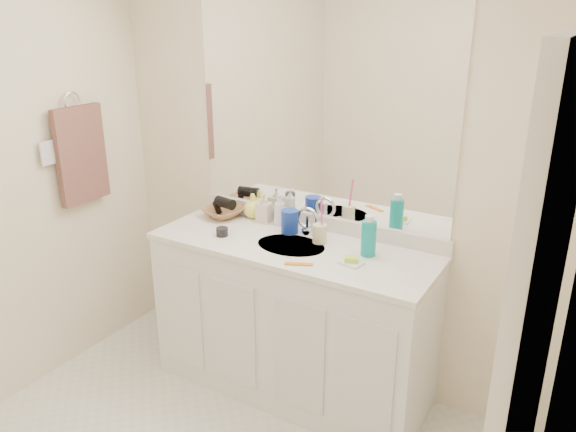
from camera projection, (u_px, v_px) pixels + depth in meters
The scene contains 24 objects.
wall_back at pixel (319, 172), 3.03m from camera, with size 2.60×0.02×2.40m, color #FBE9C4.
wall_right at pixel (543, 371), 1.36m from camera, with size 0.02×2.60×2.40m, color #FBE9C4.
vanity_cabinet at pixel (293, 320), 3.08m from camera, with size 1.50×0.55×0.85m, color white.
countertop at pixel (293, 246), 2.92m from camera, with size 1.52×0.57×0.03m, color white.
backsplash at pixel (316, 221), 3.12m from camera, with size 1.52×0.03×0.08m, color silver.
sink_basin at pixel (291, 247), 2.91m from camera, with size 0.37×0.37×0.02m, color beige.
faucet at pixel (308, 224), 3.03m from camera, with size 0.02×0.02×0.11m, color silver.
mirror at pixel (319, 105), 2.90m from camera, with size 1.48×0.01×1.20m, color white.
blue_mug at pixel (290, 221), 3.05m from camera, with size 0.09×0.09×0.13m, color #1735A1.
tan_cup at pixel (320, 234), 2.92m from camera, with size 0.07×0.07×0.10m, color beige.
toothbrush at pixel (322, 216), 2.88m from camera, with size 0.01×0.01×0.21m, color #FF4389.
mouthwash_bottle at pixel (369, 238), 2.76m from camera, with size 0.07×0.07×0.18m, color #0C928F.
soap_dish at pixel (351, 263), 2.68m from camera, with size 0.10×0.08×0.01m, color white.
green_soap at pixel (351, 259), 2.68m from camera, with size 0.07×0.05×0.02m, color #B5E036.
orange_comb at pixel (299, 264), 2.68m from camera, with size 0.14×0.03×0.01m, color orange.
dark_jar at pixel (222, 232), 3.02m from camera, with size 0.06×0.06×0.05m, color black.
soap_bottle_white at pixel (280, 210), 3.15m from camera, with size 0.07×0.07×0.18m, color white.
soap_bottle_cream at pixel (264, 208), 3.20m from camera, with size 0.08×0.08×0.17m, color beige.
soap_bottle_yellow at pixel (253, 206), 3.27m from camera, with size 0.11×0.11×0.14m, color #FBF561.
wicker_basket at pixel (223, 212), 3.29m from camera, with size 0.23×0.23×0.06m, color #905D3A.
hair_dryer at pixel (225, 203), 3.26m from camera, with size 0.06×0.06×0.13m, color black.
towel_ring at pixel (72, 101), 3.10m from camera, with size 0.11×0.11×0.01m, color silver.
hand_towel at pixel (81, 155), 3.19m from camera, with size 0.04×0.32×0.55m, color #4F302A.
switch_plate at pixel (47, 153), 3.02m from camera, with size 0.01×0.09×0.13m, color silver.
Camera 1 is at (1.35, -1.30, 2.02)m, focal length 35.00 mm.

